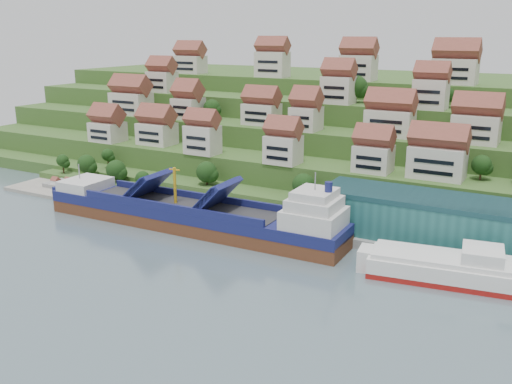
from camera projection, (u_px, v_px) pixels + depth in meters
The scene contains 11 objects.
ground at pixel (216, 235), 138.56m from camera, with size 300.00×300.00×0.00m, color slate.
quay at pixel (317, 227), 141.46m from camera, with size 180.00×14.00×2.20m, color gray.
pebble_beach at pixel (80, 191), 175.76m from camera, with size 45.00×20.00×1.00m, color gray.
hillside at pixel (360, 130), 222.63m from camera, with size 260.00×128.00×31.00m.
hillside_village at pixel (330, 109), 180.50m from camera, with size 160.27×63.50×29.46m.
hillside_trees at pixel (267, 137), 175.47m from camera, with size 140.34×62.51×30.94m.
warehouse at pixel (454, 221), 126.44m from camera, with size 60.00×15.00×10.00m, color #246260.
flagpole at pixel (302, 209), 136.57m from camera, with size 1.28×0.16×8.00m.
beach_huts at pixel (72, 186), 175.21m from camera, with size 14.40×3.70×2.20m.
cargo_ship at pixel (197, 216), 141.93m from camera, with size 82.01×14.33×18.18m.
second_ship at pixel (446, 268), 113.21m from camera, with size 29.80×14.61×8.28m.
Camera 1 is at (72.18, -109.12, 47.83)m, focal length 40.00 mm.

